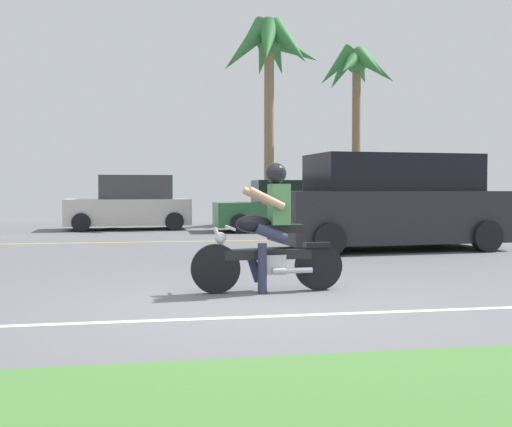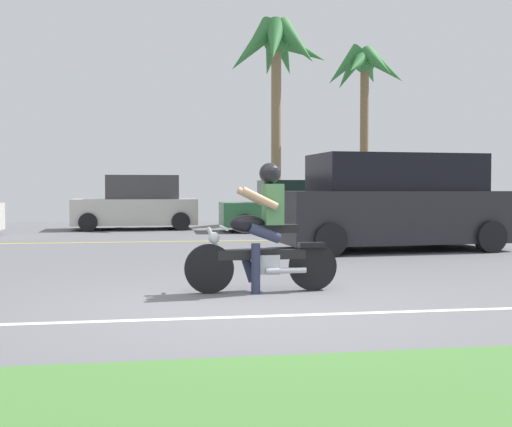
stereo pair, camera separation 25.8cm
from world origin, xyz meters
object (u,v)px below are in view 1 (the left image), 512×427
motorcyclist (269,237)px  palm_tree_2 (269,55)px  parked_car_1 (130,204)px  parked_car_2 (290,207)px  suv_nearby (389,203)px  palm_tree_1 (356,76)px

motorcyclist → palm_tree_2: palm_tree_2 is taller
parked_car_1 → parked_car_2: size_ratio=0.88×
motorcyclist → suv_nearby: suv_nearby is taller
palm_tree_1 → parked_car_1: bearing=-164.1°
motorcyclist → palm_tree_1: bearing=67.1°
parked_car_2 → palm_tree_2: bearing=92.4°
suv_nearby → palm_tree_2: bearing=95.4°
parked_car_2 → palm_tree_1: palm_tree_1 is taller
parked_car_2 → palm_tree_1: size_ratio=0.67×
parked_car_1 → palm_tree_1: bearing=15.9°
parked_car_2 → palm_tree_1: bearing=49.0°
suv_nearby → palm_tree_1: palm_tree_1 is taller
parked_car_1 → palm_tree_1: 9.74m
palm_tree_1 → palm_tree_2: bearing=-160.3°
suv_nearby → motorcyclist: bearing=-125.9°
motorcyclist → palm_tree_2: (2.78, 13.70, 5.15)m
parked_car_2 → palm_tree_2: 5.78m
suv_nearby → parked_car_1: bearing=125.6°
suv_nearby → palm_tree_1: (2.73, 10.00, 4.49)m
motorcyclist → palm_tree_1: palm_tree_1 is taller
parked_car_1 → parked_car_2: parked_car_1 is taller
motorcyclist → palm_tree_1: 16.95m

